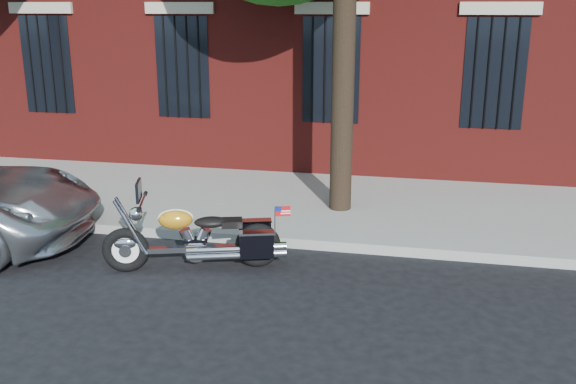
# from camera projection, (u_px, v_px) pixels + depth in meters

# --- Properties ---
(ground) EXTENTS (120.00, 120.00, 0.00)m
(ground) POSITION_uv_depth(u_px,v_px,m) (271.00, 285.00, 8.11)
(ground) COLOR black
(ground) RESTS_ON ground
(curb) EXTENTS (40.00, 0.16, 0.15)m
(curb) POSITION_uv_depth(u_px,v_px,m) (293.00, 242.00, 9.39)
(curb) COLOR gray
(curb) RESTS_ON ground
(sidewalk) EXTENTS (40.00, 3.60, 0.15)m
(sidewalk) POSITION_uv_depth(u_px,v_px,m) (314.00, 204.00, 11.15)
(sidewalk) COLOR gray
(sidewalk) RESTS_ON ground
(motorcycle) EXTENTS (2.45, 1.15, 1.24)m
(motorcycle) POSITION_uv_depth(u_px,v_px,m) (202.00, 240.00, 8.49)
(motorcycle) COLOR black
(motorcycle) RESTS_ON ground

